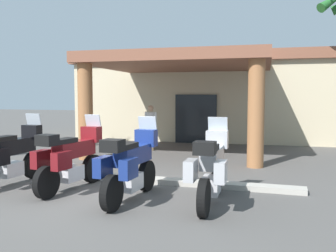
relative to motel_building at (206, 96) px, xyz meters
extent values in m
plane|color=#514F4C|center=(0.12, -11.59, -2.05)|extent=(80.00, 80.00, 0.00)
cube|color=beige|center=(-0.01, 0.27, -0.29)|extent=(11.93, 6.37, 3.52)
cube|color=#1E2328|center=(0.13, -2.70, -1.00)|extent=(1.80, 0.18, 2.10)
cube|color=brown|center=(0.25, -5.37, 1.20)|extent=(6.38, 5.75, 0.35)
cylinder|color=#9E663D|center=(-2.30, -7.82, -0.51)|extent=(0.47, 0.47, 3.08)
cylinder|color=#9E663D|center=(3.02, -7.58, -0.51)|extent=(0.47, 0.47, 3.08)
cube|color=brown|center=(-0.01, 0.27, 1.69)|extent=(12.35, 6.78, 0.44)
cylinder|color=black|center=(-2.13, -10.70, -1.72)|extent=(0.15, 0.66, 0.66)
cube|color=silver|center=(-2.14, -11.50, -1.68)|extent=(0.33, 0.56, 0.32)
cube|color=black|center=(-2.14, -11.35, -1.17)|extent=(0.32, 1.15, 0.34)
cube|color=black|center=(-2.15, -11.70, -0.95)|extent=(0.29, 0.60, 0.10)
cube|color=black|center=(-2.13, -10.72, -0.90)|extent=(0.44, 0.25, 0.36)
cube|color=#B2BCC6|center=(-2.13, -10.64, -0.62)|extent=(0.40, 0.12, 0.36)
cylinder|color=black|center=(-0.50, -10.67, -1.72)|extent=(0.21, 0.67, 0.66)
cylinder|color=black|center=(-0.67, -12.21, -1.72)|extent=(0.21, 0.67, 0.66)
cube|color=silver|center=(-0.59, -11.46, -1.68)|extent=(0.38, 0.59, 0.32)
cube|color=maroon|center=(-0.57, -11.32, -1.17)|extent=(0.42, 1.18, 0.34)
cube|color=black|center=(-0.61, -11.66, -0.95)|extent=(0.34, 0.63, 0.10)
cube|color=maroon|center=(-0.51, -10.69, -0.90)|extent=(0.46, 0.29, 0.36)
cube|color=#B2BCC6|center=(-0.50, -10.61, -0.62)|extent=(0.41, 0.16, 0.36)
cube|color=maroon|center=(-0.91, -12.03, -1.29)|extent=(0.23, 0.46, 0.36)
cube|color=maroon|center=(-0.40, -12.09, -1.29)|extent=(0.23, 0.46, 0.36)
cube|color=black|center=(-0.67, -12.16, -0.88)|extent=(0.39, 0.36, 0.22)
cylinder|color=black|center=(1.00, -11.02, -1.72)|extent=(0.17, 0.67, 0.66)
cylinder|color=black|center=(0.93, -12.57, -1.72)|extent=(0.17, 0.67, 0.66)
cube|color=silver|center=(0.96, -11.82, -1.68)|extent=(0.35, 0.57, 0.32)
cube|color=navy|center=(0.97, -11.67, -1.17)|extent=(0.35, 1.16, 0.34)
cube|color=black|center=(0.95, -12.02, -0.95)|extent=(0.31, 0.61, 0.10)
cube|color=navy|center=(1.00, -11.04, -0.90)|extent=(0.45, 0.26, 0.36)
cube|color=#B2BCC6|center=(1.00, -10.96, -0.62)|extent=(0.41, 0.14, 0.36)
cube|color=navy|center=(0.67, -12.40, -1.29)|extent=(0.20, 0.45, 0.36)
cube|color=navy|center=(1.19, -12.43, -1.29)|extent=(0.20, 0.45, 0.36)
cube|color=black|center=(0.93, -12.52, -0.88)|extent=(0.37, 0.34, 0.22)
cylinder|color=black|center=(2.49, -10.83, -1.72)|extent=(0.16, 0.66, 0.66)
cylinder|color=black|center=(2.54, -12.38, -1.72)|extent=(0.16, 0.66, 0.66)
cube|color=silver|center=(2.52, -11.63, -1.68)|extent=(0.34, 0.57, 0.32)
cube|color=#B2B2B7|center=(2.51, -11.48, -1.17)|extent=(0.34, 1.16, 0.34)
cube|color=black|center=(2.52, -11.83, -0.95)|extent=(0.30, 0.61, 0.10)
cube|color=#B2B2B7|center=(2.49, -10.85, -0.90)|extent=(0.45, 0.26, 0.36)
cube|color=#B2BCC6|center=(2.49, -10.77, -0.62)|extent=(0.40, 0.13, 0.36)
cube|color=#B2B2B7|center=(2.28, -12.24, -1.29)|extent=(0.20, 0.45, 0.36)
cube|color=#B2B2B7|center=(2.80, -12.22, -1.29)|extent=(0.20, 0.45, 0.36)
cube|color=black|center=(2.54, -12.33, -0.88)|extent=(0.37, 0.33, 0.22)
cylinder|color=brown|center=(-1.07, -5.34, -1.63)|extent=(0.14, 0.14, 0.84)
cylinder|color=brown|center=(-0.90, -5.39, -1.63)|extent=(0.14, 0.14, 0.84)
cylinder|color=white|center=(-0.98, -5.37, -0.91)|extent=(0.32, 0.32, 0.60)
cylinder|color=white|center=(-1.19, -5.30, -0.88)|extent=(0.09, 0.09, 0.57)
cylinder|color=white|center=(-0.77, -5.43, -0.88)|extent=(0.09, 0.09, 0.57)
sphere|color=tan|center=(-0.98, -5.37, -0.47)|extent=(0.23, 0.23, 0.23)
cube|color=#ADA89E|center=(0.19, -10.27, -1.99)|extent=(8.21, 0.36, 0.12)
camera|label=1|loc=(3.82, -18.43, -0.01)|focal=39.91mm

